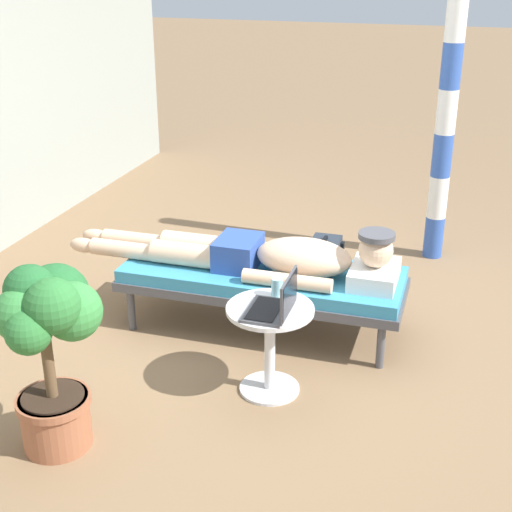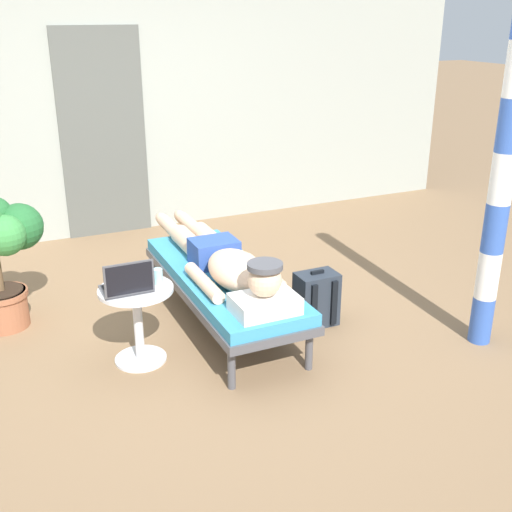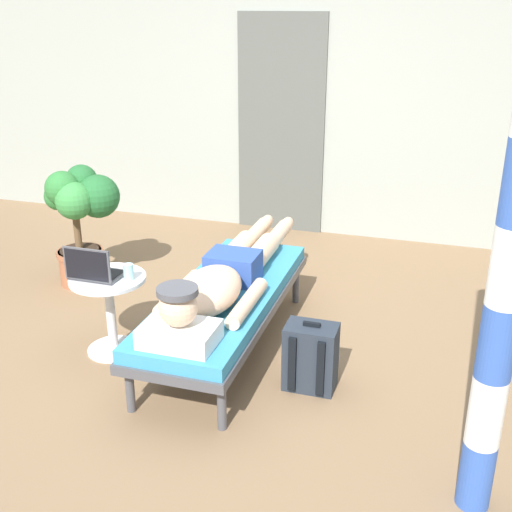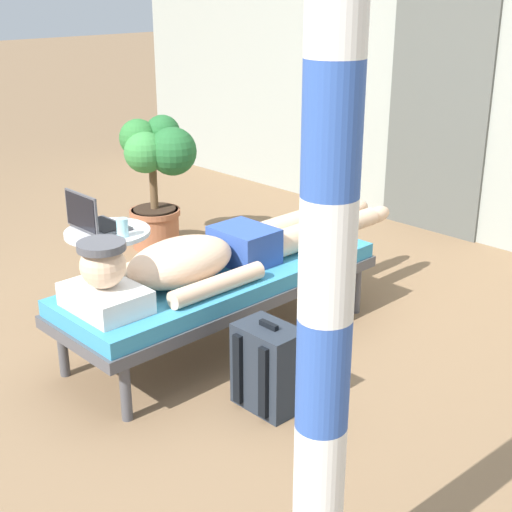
% 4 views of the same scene
% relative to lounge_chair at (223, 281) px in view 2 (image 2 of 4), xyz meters
% --- Properties ---
extents(ground_plane, '(40.00, 40.00, 0.00)m').
position_rel_lounge_chair_xyz_m(ground_plane, '(-0.16, -0.13, -0.35)').
color(ground_plane, '#846647').
extents(house_wall_back, '(7.60, 0.20, 2.70)m').
position_rel_lounge_chair_xyz_m(house_wall_back, '(-0.00, 2.51, 1.00)').
color(house_wall_back, '#999E93').
rests_on(house_wall_back, ground).
extents(house_door_panel, '(0.84, 0.03, 2.04)m').
position_rel_lounge_chair_xyz_m(house_door_panel, '(-0.30, 2.40, 0.67)').
color(house_door_panel, '#545651').
rests_on(house_door_panel, ground).
extents(lounge_chair, '(0.64, 1.81, 0.42)m').
position_rel_lounge_chair_xyz_m(lounge_chair, '(0.00, 0.00, 0.00)').
color(lounge_chair, '#4C4C51').
rests_on(lounge_chair, ground).
extents(person_reclining, '(0.53, 2.17, 0.33)m').
position_rel_lounge_chair_xyz_m(person_reclining, '(0.00, -0.04, 0.17)').
color(person_reclining, white).
rests_on(person_reclining, lounge_chair).
extents(side_table, '(0.48, 0.48, 0.52)m').
position_rel_lounge_chair_xyz_m(side_table, '(-0.69, -0.25, 0.01)').
color(side_table, silver).
rests_on(side_table, ground).
extents(laptop, '(0.31, 0.24, 0.23)m').
position_rel_lounge_chair_xyz_m(laptop, '(-0.75, -0.30, 0.24)').
color(laptop, '#4C4C51').
rests_on(laptop, side_table).
extents(drink_glass, '(0.06, 0.06, 0.10)m').
position_rel_lounge_chair_xyz_m(drink_glass, '(-0.54, -0.24, 0.23)').
color(drink_glass, '#99D8E5').
rests_on(drink_glass, side_table).
extents(backpack, '(0.30, 0.26, 0.42)m').
position_rel_lounge_chair_xyz_m(backpack, '(0.62, -0.27, -0.15)').
color(backpack, '#262D38').
rests_on(backpack, ground).
extents(potted_plant, '(0.60, 0.46, 0.96)m').
position_rel_lounge_chair_xyz_m(potted_plant, '(-1.43, 0.64, 0.27)').
color(potted_plant, '#9E5B3D').
rests_on(potted_plant, ground).
extents(porch_post, '(0.15, 0.15, 2.34)m').
position_rel_lounge_chair_xyz_m(porch_post, '(1.54, -0.98, 0.83)').
color(porch_post, '#3359B2').
rests_on(porch_post, ground).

